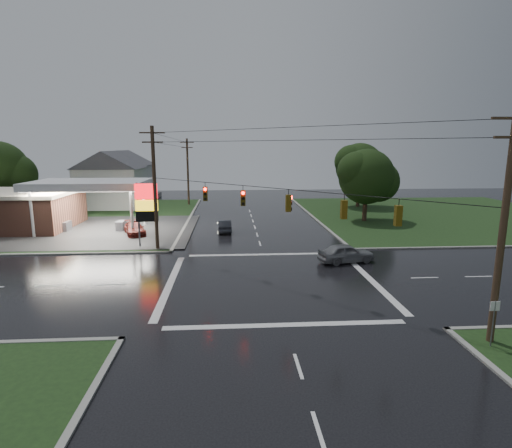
{
  "coord_description": "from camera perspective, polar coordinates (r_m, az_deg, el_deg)",
  "views": [
    {
      "loc": [
        -2.81,
        -26.41,
        9.19
      ],
      "look_at": [
        -0.74,
        5.5,
        3.0
      ],
      "focal_mm": 28.0,
      "sensor_mm": 36.0,
      "label": 1
    }
  ],
  "objects": [
    {
      "name": "tree_nw_behind",
      "position": [
        64.44,
        -32.74,
        6.56
      ],
      "size": [
        8.93,
        7.6,
        10.0
      ],
      "color": "black",
      "rests_on": "ground"
    },
    {
      "name": "tree_ne_near",
      "position": [
        51.41,
        15.65,
        6.5
      ],
      "size": [
        7.99,
        6.8,
        8.98
      ],
      "color": "black",
      "rests_on": "ground"
    },
    {
      "name": "car_north",
      "position": [
        43.98,
        -4.55,
        -0.26
      ],
      "size": [
        1.63,
        4.09,
        1.32
      ],
      "primitive_type": "imported",
      "rotation": [
        0.0,
        0.0,
        3.2
      ],
      "color": "#22252B",
      "rests_on": "ground"
    },
    {
      "name": "gas_station",
      "position": [
        51.89,
        -29.85,
        2.14
      ],
      "size": [
        26.2,
        18.0,
        5.6
      ],
      "color": "#2D2D2D",
      "rests_on": "ground"
    },
    {
      "name": "ground",
      "position": [
        28.1,
        2.25,
        -8.14
      ],
      "size": [
        120.0,
        120.0,
        0.0
      ],
      "primitive_type": "plane",
      "color": "black",
      "rests_on": "ground"
    },
    {
      "name": "utility_pole_se",
      "position": [
        21.2,
        31.85,
        -0.13
      ],
      "size": [
        2.2,
        0.32,
        11.0
      ],
      "color": "#382619",
      "rests_on": "ground"
    },
    {
      "name": "house_far",
      "position": [
        76.98,
        -18.24,
        6.85
      ],
      "size": [
        11.05,
        8.48,
        8.6
      ],
      "color": "silver",
      "rests_on": "ground"
    },
    {
      "name": "grass_ne",
      "position": [
        60.5,
        24.78,
        1.24
      ],
      "size": [
        36.0,
        36.0,
        0.08
      ],
      "primitive_type": "cube",
      "color": "black",
      "rests_on": "ground"
    },
    {
      "name": "car_crossing",
      "position": [
        33.09,
        12.72,
        -4.07
      ],
      "size": [
        4.77,
        2.67,
        1.53
      ],
      "primitive_type": "imported",
      "rotation": [
        0.0,
        0.0,
        1.77
      ],
      "color": "slate",
      "rests_on": "ground"
    },
    {
      "name": "tree_ne_far",
      "position": [
        63.68,
        14.69,
        7.89
      ],
      "size": [
        8.46,
        7.2,
        9.8
      ],
      "color": "black",
      "rests_on": "ground"
    },
    {
      "name": "utility_pole_nw",
      "position": [
        36.69,
        -14.27,
        5.19
      ],
      "size": [
        2.2,
        0.32,
        11.0
      ],
      "color": "#382619",
      "rests_on": "ground"
    },
    {
      "name": "car_pump",
      "position": [
        44.29,
        -16.95,
        -0.63
      ],
      "size": [
        3.36,
        4.92,
        1.32
      ],
      "primitive_type": "imported",
      "rotation": [
        0.0,
        0.0,
        0.37
      ],
      "color": "#5D1B15",
      "rests_on": "ground"
    },
    {
      "name": "traffic_signals",
      "position": [
        26.68,
        2.4,
        5.12
      ],
      "size": [
        26.87,
        26.87,
        1.47
      ],
      "color": "black",
      "rests_on": "ground"
    },
    {
      "name": "house_near",
      "position": [
        65.17,
        -19.99,
        6.09
      ],
      "size": [
        11.05,
        8.48,
        8.6
      ],
      "color": "silver",
      "rests_on": "ground"
    },
    {
      "name": "utility_pole_n",
      "position": [
        64.86,
        -9.72,
        7.51
      ],
      "size": [
        2.2,
        0.32,
        10.5
      ],
      "color": "#382619",
      "rests_on": "ground"
    },
    {
      "name": "pylon_sign",
      "position": [
        38.05,
        -15.36,
        2.74
      ],
      "size": [
        2.0,
        0.35,
        6.0
      ],
      "color": "#59595E",
      "rests_on": "ground"
    },
    {
      "name": "grass_nw",
      "position": [
        58.03,
        -27.22,
        0.66
      ],
      "size": [
        36.0,
        36.0,
        0.08
      ],
      "primitive_type": "cube",
      "color": "black",
      "rests_on": "ground"
    }
  ]
}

